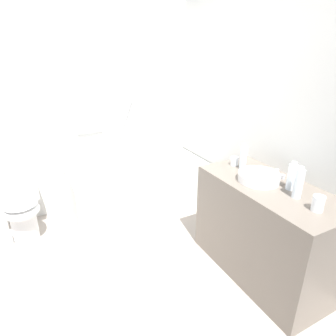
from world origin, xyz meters
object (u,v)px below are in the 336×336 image
at_px(toilet_paper_roll, 7,240).
at_px(drinking_glass_0, 235,161).
at_px(sink_faucet, 276,173).
at_px(water_bottle_2, 292,177).
at_px(bathtub, 139,185).
at_px(drinking_glass_1, 318,204).
at_px(water_bottle_1, 243,157).
at_px(toilet, 21,208).
at_px(water_bottle_0, 299,183).
at_px(sink_basin, 259,177).

bearing_deg(toilet_paper_roll, drinking_glass_0, -26.11).
relative_size(sink_faucet, water_bottle_2, 0.69).
bearing_deg(bathtub, drinking_glass_1, -75.42).
height_order(water_bottle_1, drinking_glass_1, water_bottle_1).
relative_size(toilet, water_bottle_2, 3.10).
relative_size(water_bottle_0, drinking_glass_0, 3.13).
relative_size(water_bottle_1, toilet_paper_roll, 2.05).
distance_m(water_bottle_1, toilet_paper_roll, 2.41).
bearing_deg(drinking_glass_1, water_bottle_1, 86.75).
bearing_deg(water_bottle_1, toilet_paper_roll, 151.66).
bearing_deg(sink_basin, sink_faucet, -0.00).
distance_m(water_bottle_2, drinking_glass_0, 0.58).
bearing_deg(water_bottle_2, drinking_glass_0, 95.62).
bearing_deg(water_bottle_0, toilet, 136.61).
distance_m(bathtub, toilet, 1.26).
relative_size(sink_basin, water_bottle_1, 1.43).
relative_size(drinking_glass_0, drinking_glass_1, 0.72).
bearing_deg(toilet, sink_basin, 47.42).
bearing_deg(water_bottle_1, water_bottle_2, -83.77).
height_order(water_bottle_0, water_bottle_1, water_bottle_0).
bearing_deg(drinking_glass_0, water_bottle_2, -84.38).
xyz_separation_m(bathtub, drinking_glass_0, (0.53, -1.03, 0.57)).
distance_m(bathtub, water_bottle_2, 1.82).
distance_m(toilet, water_bottle_2, 2.50).
bearing_deg(toilet, water_bottle_1, 53.83).
xyz_separation_m(water_bottle_0, toilet_paper_roll, (-1.96, 1.65, -0.89)).
relative_size(water_bottle_0, water_bottle_1, 1.04).
xyz_separation_m(sink_faucet, water_bottle_0, (-0.15, -0.33, 0.08)).
bearing_deg(water_bottle_0, sink_faucet, 65.03).
bearing_deg(bathtub, toilet_paper_roll, -177.51).
height_order(sink_faucet, water_bottle_2, water_bottle_2).
relative_size(sink_basin, sink_faucet, 2.13).
relative_size(bathtub, water_bottle_0, 6.61).
relative_size(bathtub, drinking_glass_1, 14.81).
height_order(sink_basin, sink_faucet, sink_faucet).
xyz_separation_m(bathtub, water_bottle_1, (0.54, -1.13, 0.64)).
xyz_separation_m(drinking_glass_0, drinking_glass_1, (-0.04, -0.87, 0.01)).
height_order(sink_basin, water_bottle_1, water_bottle_1).
relative_size(toilet, water_bottle_1, 3.00).
bearing_deg(water_bottle_0, water_bottle_1, 88.58).
distance_m(drinking_glass_0, drinking_glass_1, 0.87).
height_order(toilet, toilet_paper_roll, toilet).
relative_size(water_bottle_2, drinking_glass_1, 2.09).
distance_m(water_bottle_0, toilet_paper_roll, 2.71).
xyz_separation_m(bathtub, toilet_paper_roll, (-1.44, -0.06, -0.25)).
height_order(water_bottle_0, water_bottle_2, water_bottle_0).
xyz_separation_m(toilet, water_bottle_1, (1.80, -1.10, 0.58)).
height_order(water_bottle_2, toilet_paper_roll, water_bottle_2).
distance_m(toilet, water_bottle_1, 2.19).
xyz_separation_m(water_bottle_1, drinking_glass_0, (-0.00, 0.10, -0.07)).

